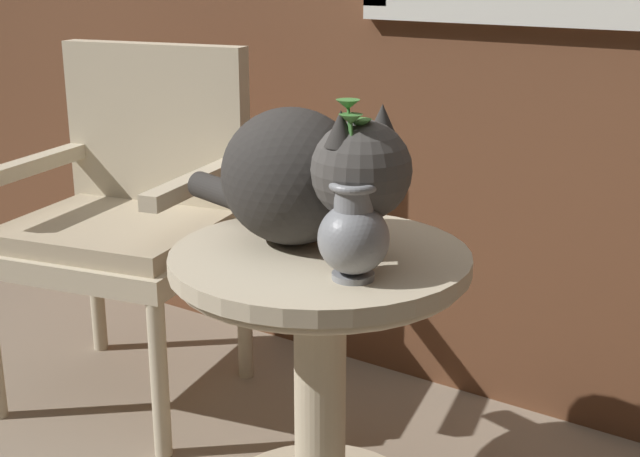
{
  "coord_description": "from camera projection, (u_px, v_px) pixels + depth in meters",
  "views": [
    {
      "loc": [
        1.11,
        -1.23,
        1.19
      ],
      "look_at": [
        0.16,
        0.16,
        0.66
      ],
      "focal_mm": 49.18,
      "sensor_mm": 36.0,
      "label": 1
    }
  ],
  "objects": [
    {
      "name": "pewter_vase_with_ivy",
      "position": [
        354.0,
        229.0,
        1.61
      ],
      "size": [
        0.13,
        0.13,
        0.33
      ],
      "color": "gray",
      "rests_on": "wicker_side_table"
    },
    {
      "name": "cat",
      "position": [
        304.0,
        175.0,
        1.77
      ],
      "size": [
        0.65,
        0.35,
        0.31
      ],
      "color": "#33302D",
      "rests_on": "wicker_side_table"
    },
    {
      "name": "wicker_side_table",
      "position": [
        320.0,
        337.0,
        1.84
      ],
      "size": [
        0.62,
        0.62,
        0.61
      ],
      "color": "beige",
      "rests_on": "ground_plane"
    },
    {
      "name": "wicker_chair",
      "position": [
        131.0,
        207.0,
        2.39
      ],
      "size": [
        0.65,
        0.62,
        0.96
      ],
      "color": "beige",
      "rests_on": "ground_plane"
    }
  ]
}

